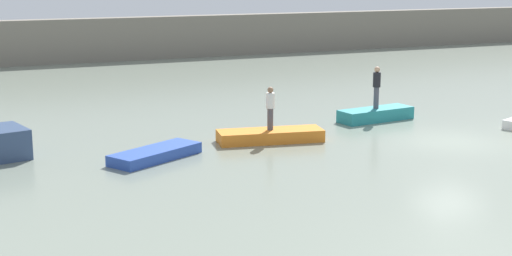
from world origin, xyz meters
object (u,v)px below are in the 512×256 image
at_px(rowboat_orange, 270,136).
at_px(rowboat_teal, 376,114).
at_px(person_dark_shirt, 377,85).
at_px(person_white_shirt, 270,106).
at_px(rowboat_blue, 155,154).

xyz_separation_m(rowboat_orange, rowboat_teal, (5.73, 1.78, 0.04)).
xyz_separation_m(person_dark_shirt, person_white_shirt, (-5.73, -1.78, -0.18)).
bearing_deg(person_dark_shirt, rowboat_orange, -162.76).
distance_m(rowboat_orange, person_dark_shirt, 6.14).
bearing_deg(rowboat_blue, person_white_shirt, -18.32).
relative_size(person_dark_shirt, person_white_shirt, 1.10).
xyz_separation_m(rowboat_blue, person_dark_shirt, (10.36, 2.59, 1.33)).
xyz_separation_m(rowboat_blue, person_white_shirt, (4.63, 0.81, 1.15)).
bearing_deg(rowboat_orange, person_dark_shirt, 27.71).
height_order(rowboat_teal, person_white_shirt, person_white_shirt).
xyz_separation_m(rowboat_orange, person_dark_shirt, (5.73, 1.78, 1.29)).
bearing_deg(person_white_shirt, rowboat_teal, 17.24).
height_order(rowboat_blue, rowboat_orange, rowboat_orange).
bearing_deg(person_dark_shirt, rowboat_teal, 180.00).
distance_m(person_dark_shirt, person_white_shirt, 6.00).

